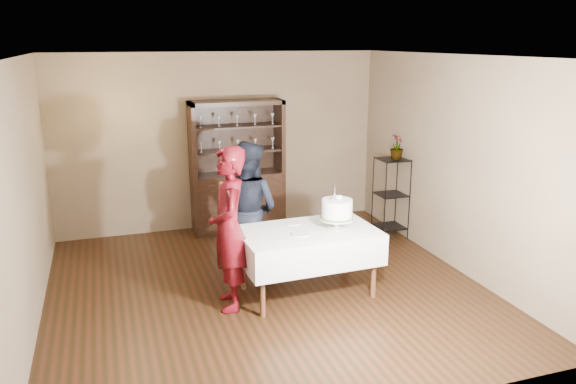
% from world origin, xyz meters
% --- Properties ---
extents(floor, '(5.00, 5.00, 0.00)m').
position_xyz_m(floor, '(0.00, 0.00, 0.00)').
color(floor, black).
rests_on(floor, ground).
extents(ceiling, '(5.00, 5.00, 0.00)m').
position_xyz_m(ceiling, '(0.00, 0.00, 2.70)').
color(ceiling, silver).
rests_on(ceiling, back_wall).
extents(back_wall, '(5.00, 0.02, 2.70)m').
position_xyz_m(back_wall, '(0.00, 2.50, 1.35)').
color(back_wall, brown).
rests_on(back_wall, floor).
extents(wall_left, '(0.02, 5.00, 2.70)m').
position_xyz_m(wall_left, '(-2.50, 0.00, 1.35)').
color(wall_left, brown).
rests_on(wall_left, floor).
extents(wall_right, '(0.02, 5.00, 2.70)m').
position_xyz_m(wall_right, '(2.50, 0.00, 1.35)').
color(wall_right, brown).
rests_on(wall_right, floor).
extents(china_hutch, '(1.40, 0.48, 2.00)m').
position_xyz_m(china_hutch, '(0.20, 2.25, 0.66)').
color(china_hutch, black).
rests_on(china_hutch, floor).
extents(plant_etagere, '(0.42, 0.42, 1.20)m').
position_xyz_m(plant_etagere, '(2.28, 1.20, 0.65)').
color(plant_etagere, black).
rests_on(plant_etagere, floor).
extents(cake_table, '(1.59, 1.02, 0.78)m').
position_xyz_m(cake_table, '(0.42, -0.27, 0.59)').
color(cake_table, silver).
rests_on(cake_table, floor).
extents(woman, '(0.50, 0.70, 1.81)m').
position_xyz_m(woman, '(-0.50, -0.30, 0.90)').
color(woman, '#3D0512').
rests_on(woman, floor).
extents(man, '(1.04, 1.04, 1.70)m').
position_xyz_m(man, '(-0.09, 0.50, 0.85)').
color(man, black).
rests_on(man, floor).
extents(cake, '(0.43, 0.43, 0.54)m').
position_xyz_m(cake, '(0.75, -0.31, 0.99)').
color(cake, silver).
rests_on(cake, cake_table).
extents(plate_near, '(0.24, 0.24, 0.01)m').
position_xyz_m(plate_near, '(0.28, -0.38, 0.78)').
color(plate_near, silver).
rests_on(plate_near, cake_table).
extents(plate_far, '(0.22, 0.22, 0.01)m').
position_xyz_m(plate_far, '(0.33, 0.01, 0.78)').
color(plate_far, silver).
rests_on(plate_far, cake_table).
extents(potted_plant, '(0.28, 0.28, 0.36)m').
position_xyz_m(potted_plant, '(2.33, 1.18, 1.37)').
color(potted_plant, '#527336').
rests_on(potted_plant, plant_etagere).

